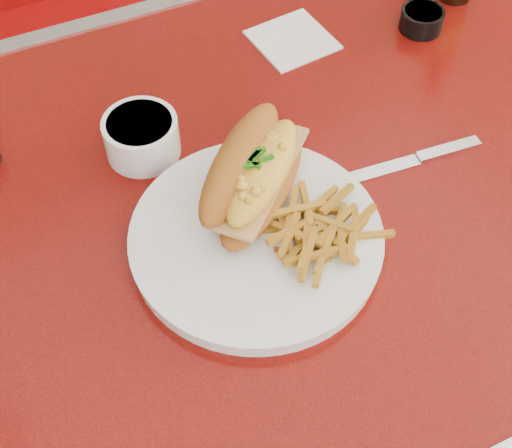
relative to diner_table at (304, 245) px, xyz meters
name	(u,v)px	position (x,y,z in m)	size (l,w,h in m)	color
ground	(288,412)	(0.00, 0.00, -0.61)	(8.00, 8.00, 0.00)	beige
diner_table	(304,245)	(0.00, 0.00, 0.00)	(1.23, 0.83, 0.77)	red
booth_bench_far	(143,75)	(0.00, 0.81, -0.32)	(1.20, 0.51, 0.90)	#970A0A
dinner_plate	(256,239)	(-0.11, -0.08, 0.17)	(0.36, 0.36, 0.02)	white
mac_hoagie	(254,173)	(-0.09, -0.02, 0.22)	(0.21, 0.20, 0.09)	#A85C1B
fries_pile	(320,226)	(-0.05, -0.10, 0.20)	(0.10, 0.09, 0.03)	gold
fork	(307,211)	(-0.04, -0.07, 0.18)	(0.04, 0.14, 0.00)	silver
gravy_ramekin	(141,136)	(-0.18, 0.12, 0.19)	(0.11, 0.11, 0.05)	white
sauce_cup_right	(422,19)	(0.28, 0.18, 0.18)	(0.08, 0.08, 0.03)	black
knife	(410,161)	(0.12, -0.04, 0.16)	(0.24, 0.04, 0.01)	silver
paper_napkin	(292,40)	(0.09, 0.24, 0.16)	(0.11, 0.11, 0.00)	white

